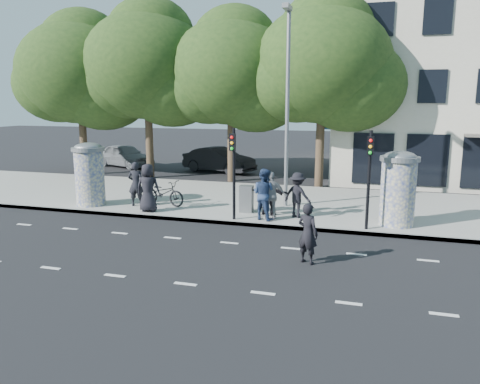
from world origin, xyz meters
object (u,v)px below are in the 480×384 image
(ad_column_right, at_px, (398,187))
(traffic_pole_near, at_px, (233,164))
(ped_b, at_px, (136,184))
(street_lamp, at_px, (287,94))
(man_road, at_px, (308,233))
(traffic_pole_far, at_px, (369,170))
(cabinet_left, at_px, (246,199))
(car_left, at_px, (125,155))
(ped_f, at_px, (268,194))
(car_mid, at_px, (219,160))
(ad_column_left, at_px, (89,173))
(bicycle, at_px, (163,193))
(ped_e, at_px, (271,196))
(ped_c, at_px, (264,194))
(cabinet_right, at_px, (390,208))
(ped_a, at_px, (148,188))
(ped_d, at_px, (298,195))

(ad_column_right, distance_m, traffic_pole_near, 5.91)
(ped_b, bearing_deg, street_lamp, -174.89)
(man_road, bearing_deg, traffic_pole_far, -86.99)
(cabinet_left, height_order, car_left, car_left)
(traffic_pole_near, bearing_deg, ped_f, 46.59)
(ped_b, xyz_separation_m, car_mid, (-0.09, 10.93, -0.30))
(ad_column_left, height_order, street_lamp, street_lamp)
(bicycle, bearing_deg, ped_b, 123.10)
(traffic_pole_far, relative_size, ped_e, 1.88)
(traffic_pole_far, bearing_deg, traffic_pole_near, 180.00)
(ad_column_left, relative_size, ped_c, 1.38)
(ad_column_left, height_order, traffic_pole_near, traffic_pole_near)
(traffic_pole_far, xyz_separation_m, car_left, (-16.61, 12.52, -1.44))
(cabinet_right, relative_size, car_mid, 0.22)
(ad_column_right, distance_m, ped_a, 9.48)
(ped_e, relative_size, cabinet_right, 1.74)
(traffic_pole_far, height_order, ped_b, traffic_pole_far)
(traffic_pole_near, distance_m, street_lamp, 4.07)
(ad_column_right, relative_size, ped_c, 1.38)
(ped_f, distance_m, bicycle, 4.67)
(car_left, relative_size, car_mid, 0.96)
(ped_f, bearing_deg, cabinet_left, -0.02)
(ped_b, bearing_deg, ad_column_right, 167.85)
(ped_a, relative_size, ped_d, 1.12)
(traffic_pole_far, bearing_deg, ped_c, 174.35)
(ad_column_right, xyz_separation_m, ped_a, (-9.45, -0.63, -0.42))
(ped_b, height_order, cabinet_left, ped_b)
(ped_e, height_order, ped_f, ped_e)
(ped_a, distance_m, cabinet_right, 9.30)
(ped_d, xyz_separation_m, car_mid, (-6.93, 10.96, -0.22))
(ad_column_left, height_order, ped_e, ad_column_left)
(ped_f, bearing_deg, ped_c, 100.04)
(cabinet_right, bearing_deg, ped_e, 169.16)
(street_lamp, bearing_deg, ad_column_right, -23.73)
(ped_e, bearing_deg, ad_column_left, -15.40)
(bicycle, bearing_deg, cabinet_left, -81.86)
(ped_d, bearing_deg, car_left, -19.47)
(ped_d, height_order, car_left, ped_d)
(car_mid, bearing_deg, ped_b, -162.37)
(cabinet_left, bearing_deg, ad_column_right, -4.97)
(traffic_pole_far, height_order, cabinet_left, traffic_pole_far)
(ped_b, height_order, bicycle, ped_b)
(ped_c, height_order, car_mid, ped_c)
(traffic_pole_far, relative_size, ped_c, 1.77)
(ped_e, relative_size, car_mid, 0.38)
(ped_d, height_order, cabinet_right, ped_d)
(ad_column_left, relative_size, ped_a, 1.37)
(ped_c, bearing_deg, ad_column_right, -151.63)
(ped_a, height_order, car_left, ped_a)
(ped_d, bearing_deg, ped_b, 19.55)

